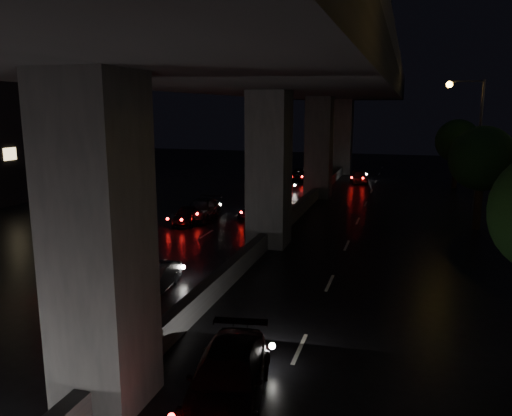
% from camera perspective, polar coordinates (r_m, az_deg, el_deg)
% --- Properties ---
extents(ground, '(120.00, 120.00, 0.00)m').
position_cam_1_polar(ground, '(22.03, -2.02, -7.55)').
color(ground, black).
rests_on(ground, ground).
extents(viaduct, '(12.00, 80.00, 10.50)m').
position_cam_1_polar(viaduct, '(25.64, 1.56, 14.07)').
color(viaduct, '#323235').
rests_on(viaduct, ground).
extents(median_barrier, '(0.45, 70.00, 0.85)m').
position_cam_1_polar(median_barrier, '(26.49, 1.47, -3.30)').
color(median_barrier, '#323235').
rests_on(median_barrier, ground).
extents(tree_c, '(3.80, 3.80, 6.12)m').
position_cam_1_polar(tree_c, '(32.12, 24.43, 5.13)').
color(tree_c, black).
rests_on(tree_c, ground).
extents(tree_d, '(3.80, 3.80, 6.12)m').
position_cam_1_polar(tree_d, '(47.98, 22.04, 7.08)').
color(tree_d, black).
rests_on(tree_d, ground).
extents(streetlight_far, '(2.52, 0.44, 9.00)m').
position_cam_1_polar(streetlight_far, '(37.97, 23.43, 8.24)').
color(streetlight_far, '#2D2D33').
rests_on(streetlight_far, ground).
extents(car_3, '(2.58, 4.76, 1.31)m').
position_cam_1_polar(car_3, '(12.90, -3.25, -18.91)').
color(car_3, black).
rests_on(car_3, ground).
extents(car_4, '(1.95, 3.79, 1.19)m').
position_cam_1_polar(car_4, '(22.04, -18.64, -6.53)').
color(car_4, '#242527').
rests_on(car_4, ground).
extents(car_5, '(1.48, 3.46, 1.11)m').
position_cam_1_polar(car_5, '(20.20, -11.65, -7.91)').
color(car_5, '#252529').
rests_on(car_5, ground).
extents(car_6, '(1.89, 3.42, 1.10)m').
position_cam_1_polar(car_6, '(31.36, -7.98, -0.84)').
color(car_6, black).
rests_on(car_6, ground).
extents(car_7, '(2.02, 4.43, 1.26)m').
position_cam_1_polar(car_7, '(32.71, -6.27, -0.15)').
color(car_7, black).
rests_on(car_7, ground).
extents(car_8, '(1.91, 3.53, 1.14)m').
position_cam_1_polar(car_8, '(32.80, 0.04, -0.15)').
color(car_8, black).
rests_on(car_8, ground).
extents(car_9, '(2.02, 3.84, 1.21)m').
position_cam_1_polar(car_9, '(41.30, 3.16, 2.29)').
color(car_9, '#4E4644').
rests_on(car_9, ground).
extents(car_10, '(2.46, 4.61, 1.23)m').
position_cam_1_polar(car_10, '(49.25, 5.14, 3.77)').
color(car_10, black).
rests_on(car_10, ground).
extents(car_11, '(1.94, 3.94, 1.08)m').
position_cam_1_polar(car_11, '(48.73, 1.20, 3.64)').
color(car_11, black).
rests_on(car_11, ground).
extents(car_12, '(2.21, 3.84, 1.23)m').
position_cam_1_polar(car_12, '(49.06, 11.70, 3.55)').
color(car_12, '#4B4E51').
rests_on(car_12, ground).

